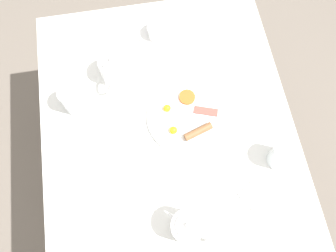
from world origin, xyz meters
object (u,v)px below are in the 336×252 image
object	(u,v)px
fork_by_plate	(115,128)
knife_by_plate	(217,33)
water_glass_short	(283,156)
breakfast_plate	(186,117)
water_glass_tall	(73,99)
teapot_far	(189,227)
teacup_with_saucer_left	(158,32)
spoon_for_tea	(123,238)
teapot_near	(114,69)
napkin_folded	(261,199)
fork_spare	(85,191)

from	to	relation	value
fork_by_plate	knife_by_plate	size ratio (longest dim) A/B	0.98
water_glass_short	knife_by_plate	distance (m)	0.58
breakfast_plate	water_glass_short	bearing A→B (deg)	-35.76
water_glass_tall	teapot_far	bearing A→B (deg)	-56.78
teacup_with_saucer_left	teapot_far	bearing A→B (deg)	-91.69
water_glass_tall	water_glass_short	world-z (taller)	water_glass_tall
teapot_far	spoon_for_tea	xyz separation A→B (m)	(-0.22, 0.00, -0.05)
spoon_for_tea	teapot_near	bearing A→B (deg)	85.61
teapot_far	fork_by_plate	distance (m)	0.44
teapot_near	spoon_for_tea	xyz separation A→B (m)	(-0.05, -0.61, -0.05)
teapot_near	water_glass_short	xyz separation A→B (m)	(0.54, -0.44, -0.00)
spoon_for_tea	breakfast_plate	bearing A→B (deg)	53.31
breakfast_plate	teapot_far	distance (m)	0.40
spoon_for_tea	napkin_folded	bearing A→B (deg)	5.35
teapot_far	fork_spare	world-z (taller)	teapot_far
teapot_near	fork_spare	distance (m)	0.46
napkin_folded	knife_by_plate	size ratio (longest dim) A/B	0.94
breakfast_plate	spoon_for_tea	distance (m)	0.48
water_glass_tall	water_glass_short	xyz separation A→B (m)	(0.70, -0.33, -0.01)
fork_spare	spoon_for_tea	bearing A→B (deg)	-57.73
breakfast_plate	fork_by_plate	xyz separation A→B (m)	(-0.27, 0.01, -0.01)
breakfast_plate	teapot_far	xyz separation A→B (m)	(-0.07, -0.39, 0.05)
teacup_with_saucer_left	water_glass_tall	distance (m)	0.44
breakfast_plate	water_glass_short	xyz separation A→B (m)	(0.30, -0.21, 0.04)
fork_by_plate	napkin_folded	bearing A→B (deg)	-36.60
teacup_with_saucer_left	water_glass_tall	bearing A→B (deg)	-143.44
napkin_folded	fork_spare	world-z (taller)	napkin_folded
napkin_folded	knife_by_plate	xyz separation A→B (m)	(0.00, 0.69, -0.00)
spoon_for_tea	fork_spare	distance (m)	0.21
knife_by_plate	spoon_for_tea	size ratio (longest dim) A/B	1.04
teacup_with_saucer_left	knife_by_plate	xyz separation A→B (m)	(0.24, -0.03, -0.02)
napkin_folded	spoon_for_tea	size ratio (longest dim) A/B	0.98
breakfast_plate	water_glass_tall	bearing A→B (deg)	163.58
breakfast_plate	water_glass_tall	xyz separation A→B (m)	(-0.40, 0.12, 0.05)
breakfast_plate	fork_by_plate	bearing A→B (deg)	178.91
water_glass_short	water_glass_tall	bearing A→B (deg)	154.54
water_glass_tall	spoon_for_tea	distance (m)	0.52
teacup_with_saucer_left	water_glass_short	xyz separation A→B (m)	(0.34, -0.59, 0.03)
teacup_with_saucer_left	water_glass_short	size ratio (longest dim) A/B	1.50
teacup_with_saucer_left	spoon_for_tea	xyz separation A→B (m)	(-0.24, -0.77, -0.02)
fork_by_plate	knife_by_plate	distance (m)	0.58
teapot_near	teapot_far	distance (m)	0.63
breakfast_plate	knife_by_plate	distance (m)	0.40
breakfast_plate	knife_by_plate	bearing A→B (deg)	60.68
breakfast_plate	teapot_far	world-z (taller)	teapot_far
napkin_folded	fork_spare	size ratio (longest dim) A/B	0.94
spoon_for_tea	fork_spare	size ratio (longest dim) A/B	0.96
teacup_with_saucer_left	fork_spare	xyz separation A→B (m)	(-0.35, -0.59, -0.02)
knife_by_plate	teacup_with_saucer_left	bearing A→B (deg)	173.14
teacup_with_saucer_left	napkin_folded	bearing A→B (deg)	-71.46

